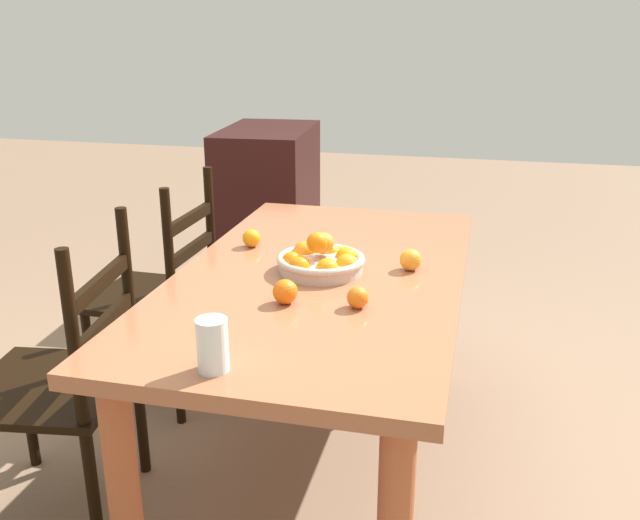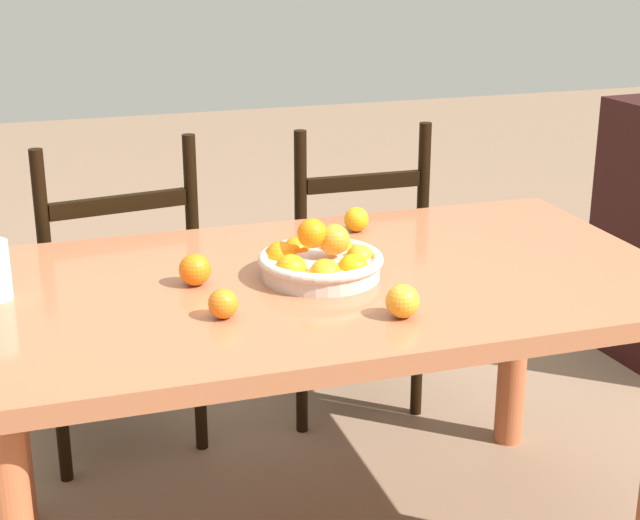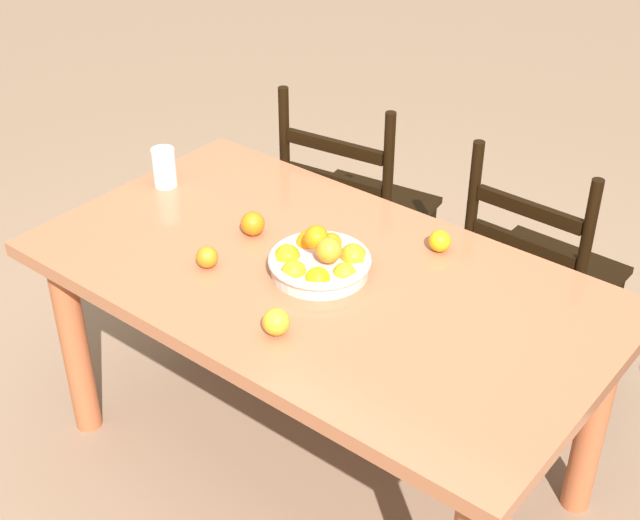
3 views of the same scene
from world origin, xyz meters
name	(u,v)px [view 2 (image 2 of 3)]	position (x,y,z in m)	size (l,w,h in m)	color
dining_table	(321,320)	(0.00, 0.00, 0.62)	(1.62, 0.90, 0.73)	#9D5B3C
chair_near_window	(112,304)	(-0.40, 0.71, 0.44)	(0.52, 0.52, 0.95)	black
chair_by_cabinet	(346,274)	(0.32, 0.74, 0.44)	(0.44, 0.44, 0.94)	black
fruit_bowl	(320,261)	(0.00, 0.00, 0.76)	(0.28, 0.28, 0.14)	beige
orange_loose_0	(403,301)	(0.08, -0.28, 0.76)	(0.07, 0.07, 0.07)	orange
orange_loose_1	(195,270)	(-0.28, 0.04, 0.76)	(0.07, 0.07, 0.07)	orange
orange_loose_2	(223,304)	(-0.26, -0.17, 0.76)	(0.06, 0.06, 0.06)	orange
orange_loose_3	(356,219)	(0.19, 0.30, 0.76)	(0.06, 0.06, 0.06)	orange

